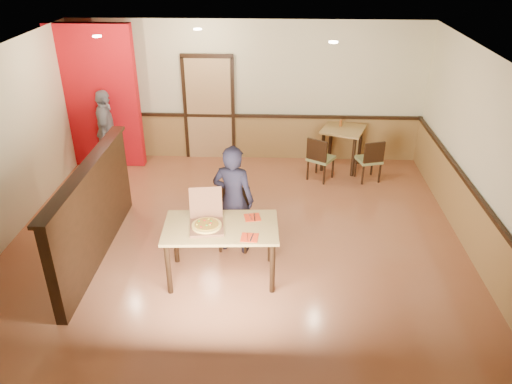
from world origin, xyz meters
TOP-DOWN VIEW (x-y plane):
  - floor at (0.00, 0.00)m, footprint 7.00×7.00m
  - ceiling at (0.00, 0.00)m, footprint 7.00×7.00m
  - wall_back at (0.00, 3.50)m, footprint 7.00×0.00m
  - wall_right at (3.50, 0.00)m, footprint 0.00×7.00m
  - wainscot_back at (0.00, 3.47)m, footprint 7.00×0.04m
  - chair_rail_back at (0.00, 3.45)m, footprint 7.00×0.06m
  - wainscot_right at (3.47, 0.00)m, footprint 0.04×7.00m
  - chair_rail_right at (3.45, 0.00)m, footprint 0.06×7.00m
  - back_door at (-0.80, 3.46)m, footprint 0.90×0.06m
  - booth_partition at (-2.00, -0.20)m, footprint 0.20×3.10m
  - red_accent_panel at (-2.90, 3.00)m, footprint 1.60×0.20m
  - spot_a at (-2.30, 1.80)m, footprint 0.14×0.14m
  - spot_b at (-0.80, 2.50)m, footprint 0.14×0.14m
  - spot_c at (1.40, 1.50)m, footprint 0.14×0.14m
  - main_table at (-0.14, -0.63)m, footprint 1.56×0.95m
  - diner_chair at (-0.03, 0.19)m, footprint 0.47×0.47m
  - side_chair_left at (1.40, 2.45)m, footprint 0.59×0.59m
  - side_chair_right at (2.35, 2.44)m, footprint 0.51×0.51m
  - side_table at (1.88, 3.05)m, footprint 0.99×0.99m
  - diner at (-0.03, 0.04)m, footprint 0.69×0.53m
  - passerby at (-2.71, 2.74)m, footprint 0.60×1.02m
  - pizza_box at (-0.32, -0.65)m, footprint 0.50×0.57m
  - pizza at (-0.32, -0.69)m, footprint 0.48×0.48m
  - napkin_near at (0.25, -0.89)m, footprint 0.23×0.23m
  - napkin_far at (0.27, -0.39)m, footprint 0.25×0.25m
  - condiment at (1.84, 3.18)m, footprint 0.05×0.05m

SIDE VIEW (x-z plane):
  - floor at x=0.00m, z-range 0.00..0.00m
  - wainscot_back at x=0.00m, z-range 0.00..0.90m
  - wainscot_right at x=3.47m, z-range 0.00..0.90m
  - side_chair_right at x=2.35m, z-range 0.04..0.88m
  - side_chair_left at x=1.40m, z-range 0.04..0.90m
  - diner_chair at x=-0.03m, z-range 0.04..0.95m
  - side_table at x=1.88m, z-range 0.23..1.06m
  - main_table at x=-0.14m, z-range 0.29..1.10m
  - booth_partition at x=-2.00m, z-range 0.01..1.46m
  - napkin_far at x=0.27m, z-range 0.81..0.82m
  - napkin_near at x=0.25m, z-range 0.81..0.82m
  - passerby at x=-2.71m, z-range 0.00..1.63m
  - diner at x=-0.03m, z-range 0.00..1.68m
  - pizza at x=-0.32m, z-range 0.84..0.87m
  - pizza_box at x=-0.32m, z-range 0.64..1.10m
  - condiment at x=1.84m, z-range 0.83..0.96m
  - chair_rail_back at x=0.00m, z-range 0.89..0.95m
  - chair_rail_right at x=3.45m, z-range 0.89..0.95m
  - back_door at x=-0.80m, z-range 0.00..2.10m
  - red_accent_panel at x=-2.90m, z-range 0.01..2.79m
  - wall_back at x=0.00m, z-range -2.10..4.90m
  - wall_right at x=3.50m, z-range -2.10..4.90m
  - spot_a at x=-2.30m, z-range 2.77..2.79m
  - spot_b at x=-0.80m, z-range 2.77..2.79m
  - spot_c at x=1.40m, z-range 2.77..2.79m
  - ceiling at x=0.00m, z-range 2.80..2.80m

